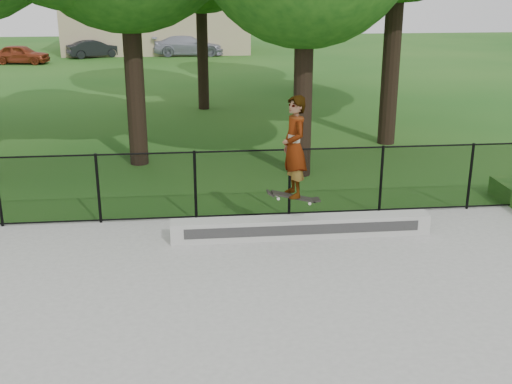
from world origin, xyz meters
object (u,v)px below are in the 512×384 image
at_px(car_a, 21,54).
at_px(car_c, 188,45).
at_px(grind_ledge, 301,227).
at_px(skater_airborne, 294,148).
at_px(car_b, 94,49).

height_order(car_a, car_c, car_c).
distance_m(grind_ledge, skater_airborne, 1.73).
distance_m(car_a, car_c, 10.23).
xyz_separation_m(car_c, skater_airborne, (1.84, -30.96, 1.30)).
bearing_deg(car_b, skater_airborne, 171.56).
height_order(car_b, skater_airborne, skater_airborne).
bearing_deg(car_c, grind_ledge, -174.81).
relative_size(grind_ledge, car_c, 1.24).
bearing_deg(grind_ledge, car_b, 104.70).
relative_size(car_a, skater_airborne, 1.55).
xyz_separation_m(car_a, skater_airborne, (11.63, -27.98, 1.40)).
distance_m(grind_ledge, car_c, 30.75).
distance_m(grind_ledge, car_a, 30.13).
bearing_deg(skater_airborne, car_a, 112.57).
relative_size(car_b, skater_airborne, 1.45).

